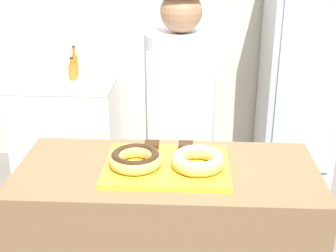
{
  "coord_description": "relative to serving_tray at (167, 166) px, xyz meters",
  "views": [
    {
      "loc": [
        0.11,
        -2.01,
        2.01
      ],
      "look_at": [
        0.0,
        0.1,
        1.14
      ],
      "focal_mm": 50.0,
      "sensor_mm": 36.0,
      "label": 1
    }
  ],
  "objects": [
    {
      "name": "brownie_back_right",
      "position": [
        0.09,
        0.17,
        0.03
      ],
      "size": [
        0.07,
        0.07,
        0.03
      ],
      "color": "#382111",
      "rests_on": "serving_tray"
    },
    {
      "name": "donut_light_glaze",
      "position": [
        0.15,
        -0.03,
        0.05
      ],
      "size": [
        0.26,
        0.26,
        0.07
      ],
      "color": "tan",
      "rests_on": "serving_tray"
    },
    {
      "name": "brownie_back_left",
      "position": [
        -0.09,
        0.17,
        0.03
      ],
      "size": [
        0.07,
        0.07,
        0.03
      ],
      "color": "#382111",
      "rests_on": "serving_tray"
    },
    {
      "name": "donut_chocolate_glaze",
      "position": [
        -0.15,
        -0.03,
        0.05
      ],
      "size": [
        0.26,
        0.26,
        0.07
      ],
      "color": "tan",
      "rests_on": "serving_tray"
    },
    {
      "name": "bottle_amber",
      "position": [
        -0.92,
        1.85,
        -0.06
      ],
      "size": [
        0.07,
        0.07,
        0.2
      ],
      "color": "#99661E",
      "rests_on": "chest_freezer"
    },
    {
      "name": "beverage_fridge",
      "position": [
        1.0,
        1.74,
        -0.04
      ],
      "size": [
        0.57,
        0.67,
        1.88
      ],
      "color": "#ADB2B7",
      "rests_on": "ground_plane"
    },
    {
      "name": "bottle_amber_b",
      "position": [
        -0.92,
        1.95,
        -0.03
      ],
      "size": [
        0.06,
        0.06,
        0.28
      ],
      "color": "#99661E",
      "rests_on": "chest_freezer"
    },
    {
      "name": "chest_freezer",
      "position": [
        -0.98,
        1.75,
        -0.55
      ],
      "size": [
        0.87,
        0.58,
        0.84
      ],
      "color": "silver",
      "rests_on": "ground_plane"
    },
    {
      "name": "display_counter",
      "position": [
        0.0,
        0.0,
        -0.49
      ],
      "size": [
        1.46,
        0.66,
        0.96
      ],
      "color": "brown",
      "rests_on": "ground_plane"
    },
    {
      "name": "wall_back",
      "position": [
        0.0,
        2.13,
        0.37
      ],
      "size": [
        8.0,
        0.06,
        2.7
      ],
      "color": "beige",
      "rests_on": "ground_plane"
    },
    {
      "name": "serving_tray",
      "position": [
        0.0,
        0.0,
        0.0
      ],
      "size": [
        0.6,
        0.45,
        0.02
      ],
      "color": "yellow",
      "rests_on": "display_counter"
    },
    {
      "name": "baker_person",
      "position": [
        0.05,
        0.59,
        -0.04
      ],
      "size": [
        0.41,
        0.41,
        1.78
      ],
      "color": "#4C4C51",
      "rests_on": "ground_plane"
    }
  ]
}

